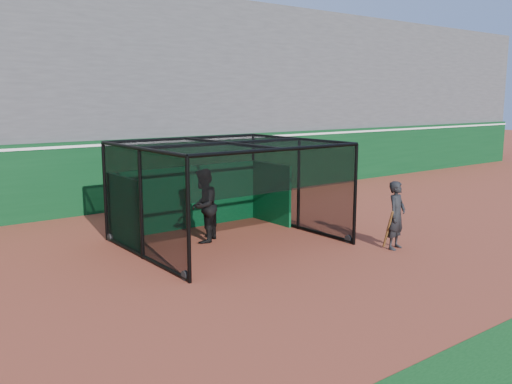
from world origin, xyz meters
TOP-DOWN VIEW (x-y plane):
  - ground at (0.00, 0.00)m, footprint 120.00×120.00m
  - outfield_wall at (0.00, 8.50)m, footprint 50.00×0.50m
  - grandstand at (0.00, 12.27)m, footprint 50.00×7.85m
  - batting_cage at (-0.23, 2.46)m, footprint 5.21×4.61m
  - batter at (-0.74, 2.90)m, footprint 1.25×1.22m
  - on_deck_player at (2.88, -0.76)m, footprint 0.74×0.59m

SIDE VIEW (x-z plane):
  - ground at x=0.00m, z-range 0.00..0.00m
  - on_deck_player at x=2.88m, z-range 0.00..1.79m
  - batter at x=-0.74m, z-range 0.00..2.02m
  - outfield_wall at x=0.00m, z-range 0.04..2.54m
  - batting_cage at x=-0.23m, z-range 0.00..2.72m
  - grandstand at x=0.00m, z-range 0.00..8.95m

